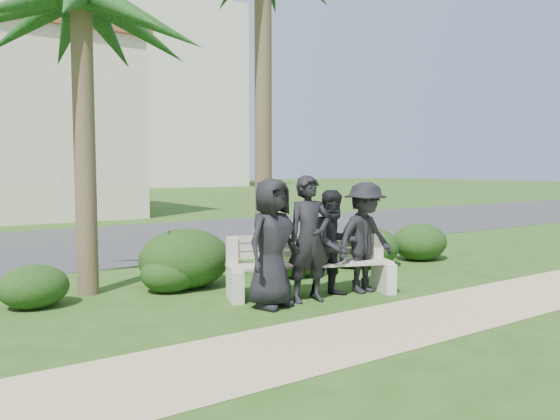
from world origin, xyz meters
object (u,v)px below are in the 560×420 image
Objects in this scene: park_bench at (310,269)px; man_d at (365,238)px; man_b at (309,239)px; man_c at (334,244)px; palm_left at (81,0)px; man_a at (272,243)px.

man_d is (0.83, -0.32, 0.46)m from park_bench.
man_d reaches higher than park_bench.
man_b reaches higher than park_bench.
park_bench is 0.55m from man_c.
palm_left is (-3.63, 2.33, 3.60)m from man_d.
man_c is (0.50, 0.04, -0.11)m from man_b.
man_d is at bearing -1.68° from park_bench.
palm_left is at bearing 115.30° from man_a.
man_c is at bearing -29.99° from park_bench.
man_b reaches higher than man_d.
palm_left is (-2.54, 2.32, 3.54)m from man_b.
park_bench is 1.69× the size of man_c.
man_a is 1.04× the size of man_d.
man_d is 5.62m from palm_left.
man_c reaches higher than park_bench.
palm_left is at bearing 145.38° from man_c.
park_bench is 1.00m from man_d.
palm_left is at bearing 147.85° from man_b.
man_d is (1.09, -0.01, -0.06)m from man_b.
man_b is (-0.26, -0.31, 0.52)m from park_bench.
man_c is at bearing -36.97° from palm_left.
man_c is 0.94× the size of man_d.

